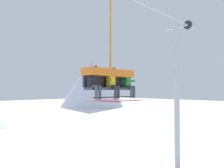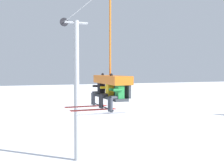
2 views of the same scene
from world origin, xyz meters
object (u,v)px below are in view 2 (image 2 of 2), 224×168
Objects in this scene: skier_black at (98,89)px; lift_tower_near at (76,88)px; chairlift_chair at (112,82)px; skier_green at (116,94)px; skier_yellow at (107,91)px.

lift_tower_near is at bearing 173.19° from skier_black.
chairlift_chair reaches higher than skier_black.
chairlift_chair is 1.06m from skier_black.
skier_yellow is at bearing 179.60° from skier_green.
skier_yellow is 0.99m from skier_green.
skier_black is (7.75, -0.93, 0.46)m from lift_tower_near.
chairlift_chair reaches higher than skier_yellow.
skier_black is 1.00× the size of skier_yellow.
chairlift_chair is at bearing -4.66° from lift_tower_near.
skier_black is at bearing 179.80° from skier_green.
lift_tower_near reaches higher than skier_green.
skier_green is at bearing -12.55° from chairlift_chair.
lift_tower_near reaches higher than chairlift_chair.
lift_tower_near is 5.63× the size of skier_yellow.
skier_black is 1.97m from skier_green.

